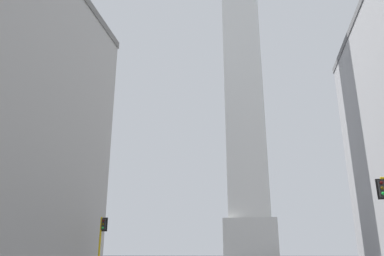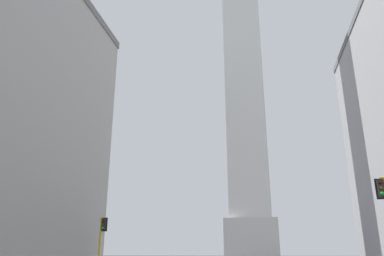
% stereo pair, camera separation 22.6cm
% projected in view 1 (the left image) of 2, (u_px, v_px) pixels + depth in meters
% --- Properties ---
extents(obelisk, '(8.06, 8.06, 76.58)m').
position_uv_depth(obelisk, '(242.00, 53.00, 68.69)').
color(obelisk, silver).
rests_on(obelisk, ground_plane).
extents(traffic_light_mid_left, '(0.79, 0.52, 5.11)m').
position_uv_depth(traffic_light_mid_left, '(102.00, 235.00, 36.34)').
color(traffic_light_mid_left, yellow).
rests_on(traffic_light_mid_left, ground_plane).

